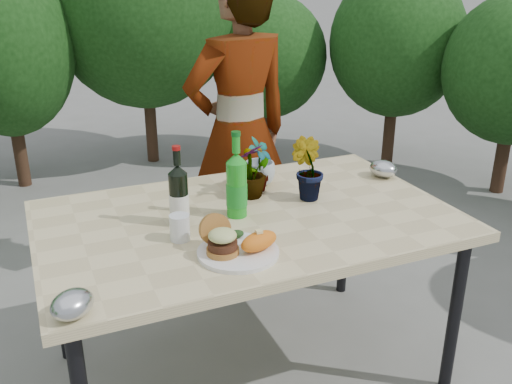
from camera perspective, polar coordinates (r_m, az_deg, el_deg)
name	(u,v)px	position (r m, az deg, el deg)	size (l,w,h in m)	color
ground	(249,371)	(2.63, -0.72, -17.44)	(80.00, 80.00, 0.00)	slate
patio_table	(248,229)	(2.25, -0.80, -3.72)	(1.60, 1.00, 0.75)	beige
shrub_hedge	(140,54)	(3.71, -11.48, 13.34)	(6.79, 5.23, 2.21)	#382316
dinner_plate	(238,252)	(1.94, -1.80, -6.06)	(0.28, 0.28, 0.01)	white
burger_stack	(221,239)	(1.92, -3.56, -4.71)	(0.11, 0.16, 0.11)	#B7722D
sweet_potato	(259,241)	(1.93, 0.29, -4.93)	(0.15, 0.08, 0.06)	orange
grilled_veg	(233,235)	(2.02, -2.31, -4.32)	(0.08, 0.05, 0.03)	olive
wine_bottle	(179,196)	(2.14, -7.73, -0.41)	(0.07, 0.07, 0.31)	black
sparkling_water	(237,186)	(2.19, -1.95, 0.62)	(0.08, 0.08, 0.34)	#1C9B21
plastic_cup	(180,228)	(2.04, -7.63, -3.54)	(0.07, 0.07, 0.10)	white
seedling_left	(260,165)	(2.43, 0.36, 2.73)	(0.13, 0.08, 0.24)	#25561D
seedling_mid	(307,169)	(2.36, 5.13, 2.29)	(0.14, 0.11, 0.26)	#255C1F
seedling_right	(251,171)	(2.37, -0.53, 2.12)	(0.13, 0.13, 0.23)	#1E561D
blue_bowl	(260,174)	(2.52, 0.35, 1.86)	(0.14, 0.14, 0.11)	silver
foil_packet_left	(72,304)	(1.69, -17.90, -10.62)	(0.13, 0.11, 0.08)	#B6B9BE
foil_packet_right	(383,169)	(2.69, 12.61, 2.29)	(0.13, 0.11, 0.08)	#B6B9BD
person	(239,134)	(2.96, -1.68, 5.78)	(0.62, 0.40, 1.69)	#9B5F4D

